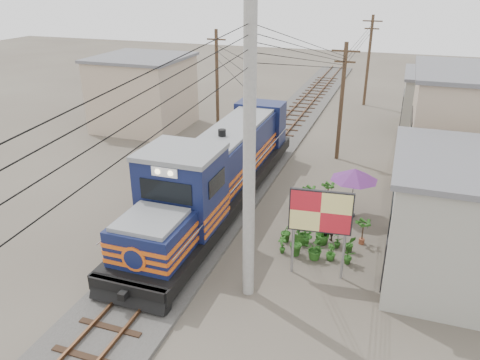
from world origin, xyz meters
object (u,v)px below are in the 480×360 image
at_px(locomotive, 218,173).
at_px(billboard, 320,214).
at_px(market_umbrella, 355,175).
at_px(vendor, 329,223).

relative_size(locomotive, billboard, 4.75).
height_order(billboard, market_umbrella, billboard).
bearing_deg(market_umbrella, billboard, -97.02).
bearing_deg(billboard, market_umbrella, 77.01).
height_order(market_umbrella, vendor, market_umbrella).
xyz_separation_m(market_umbrella, vendor, (-0.64, -2.65, -1.24)).
bearing_deg(vendor, billboard, 52.89).
relative_size(locomotive, market_umbrella, 5.76).
xyz_separation_m(billboard, vendor, (0.00, 2.60, -1.72)).
bearing_deg(billboard, locomotive, 137.56).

